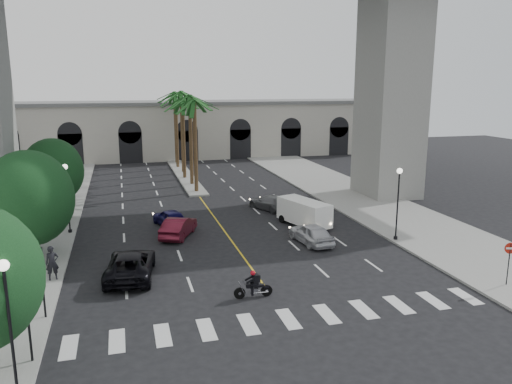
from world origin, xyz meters
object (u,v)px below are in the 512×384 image
lamp_post_left_far (67,192)px  pedestrian_a (52,263)px  car_b (179,227)px  car_c (130,265)px  lamp_post_right (398,198)px  car_d (270,202)px  motorcycle_rider (254,285)px  car_e (170,218)px  do_not_enter_sign (510,255)px  lamp_post_left_near (9,318)px  cargo_van (304,212)px  traffic_signal_far (41,271)px  traffic_signal_near (27,306)px  car_a (311,233)px

lamp_post_left_far → pedestrian_a: bearing=-90.6°
car_b → car_c: (-3.64, -7.23, 0.03)m
lamp_post_right → car_d: size_ratio=1.16×
motorcycle_rider → pedestrian_a: (-10.57, 5.07, 0.46)m
car_b → car_c: bearing=87.8°
car_e → do_not_enter_sign: size_ratio=1.60×
lamp_post_left_near → pedestrian_a: lamp_post_left_near is taller
motorcycle_rider → car_d: size_ratio=0.45×
lamp_post_left_near → cargo_van: 25.67m
lamp_post_right → car_e: lamp_post_right is taller
lamp_post_right → car_c: size_ratio=0.95×
traffic_signal_far → pedestrian_a: 5.12m
lamp_post_right → traffic_signal_far: bearing=-164.0°
traffic_signal_far → cargo_van: size_ratio=0.70×
car_e → traffic_signal_near: bearing=51.3°
traffic_signal_near → do_not_enter_sign: bearing=3.4°
motorcycle_rider → car_d: 18.92m
motorcycle_rider → car_e: size_ratio=0.50×
motorcycle_rider → car_d: bearing=72.3°
traffic_signal_far → car_c: 6.32m
car_b → car_e: bearing=-59.2°
traffic_signal_near → do_not_enter_sign: 24.35m
lamp_post_left_far → motorcycle_rider: (10.47, -14.64, -2.54)m
lamp_post_left_near → car_d: 29.55m
lamp_post_left_far → traffic_signal_near: 18.51m
car_a → pedestrian_a: size_ratio=2.20×
car_a → car_b: (-8.90, 4.08, 0.00)m
car_b → car_d: (8.90, 5.99, -0.08)m
lamp_post_left_far → car_d: bearing=10.9°
lamp_post_left_far → do_not_enter_sign: (24.40, -17.04, -1.34)m
car_a → pedestrian_a: bearing=2.0°
car_c → cargo_van: cargo_van is taller
car_e → do_not_enter_sign: do_not_enter_sign is taller
car_c → cargo_van: 15.49m
traffic_signal_near → pedestrian_a: traffic_signal_near is taller
car_c → car_d: bearing=-125.9°
lamp_post_left_far → car_d: (16.74, 3.22, -2.55)m
pedestrian_a → car_a: bearing=-3.7°
traffic_signal_far → car_a: bearing=24.7°
lamp_post_left_far → traffic_signal_far: size_ratio=1.47×
car_a → lamp_post_right: bearing=162.2°
lamp_post_right → traffic_signal_far: (-22.70, -6.50, -0.71)m
lamp_post_left_far → car_e: 7.93m
do_not_enter_sign → lamp_post_left_near: bearing=-155.2°
traffic_signal_near → cargo_van: bearing=41.9°
lamp_post_right → pedestrian_a: size_ratio=2.71×
car_c → cargo_van: size_ratio=1.08×
traffic_signal_far → car_e: 16.47m
motorcycle_rider → cargo_van: size_ratio=0.40×
lamp_post_right → lamp_post_left_far: bearing=160.7°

